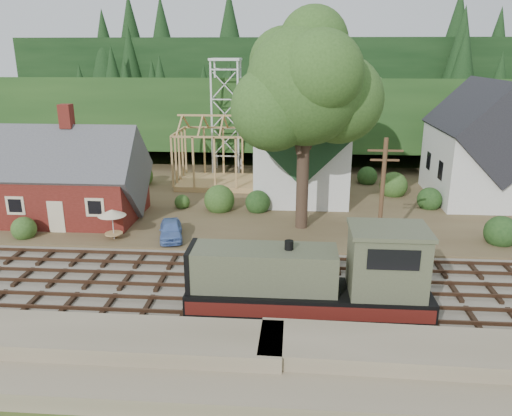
{
  "coord_description": "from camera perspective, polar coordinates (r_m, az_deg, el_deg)",
  "views": [
    {
      "loc": [
        1.23,
        -26.02,
        13.12
      ],
      "look_at": [
        -1.16,
        6.0,
        3.0
      ],
      "focal_mm": 35.0,
      "sensor_mm": 36.0,
      "label": 1
    }
  ],
  "objects": [
    {
      "name": "lattice_tower",
      "position": [
        54.59,
        -3.45,
        14.22
      ],
      "size": [
        3.2,
        3.2,
        12.12
      ],
      "color": "silver",
      "rests_on": "village_flat"
    },
    {
      "name": "ridge",
      "position": [
        85.05,
        3.43,
        8.59
      ],
      "size": [
        80.0,
        20.0,
        12.0
      ],
      "primitive_type": "cube",
      "color": "black",
      "rests_on": "ground"
    },
    {
      "name": "car_blue",
      "position": [
        36.07,
        -9.71,
        -2.46
      ],
      "size": [
        2.44,
        4.15,
        1.33
      ],
      "primitive_type": "imported",
      "rotation": [
        0.0,
        0.0,
        0.24
      ],
      "color": "#6086CF",
      "rests_on": "village_flat"
    },
    {
      "name": "locomotive",
      "position": [
        25.54,
        7.05,
        -8.12
      ],
      "size": [
        12.08,
        3.02,
        4.83
      ],
      "color": "black",
      "rests_on": "railroad_bed"
    },
    {
      "name": "church",
      "position": [
        46.39,
        5.2,
        7.57
      ],
      "size": [
        8.4,
        15.17,
        13.0
      ],
      "color": "silver",
      "rests_on": "village_flat"
    },
    {
      "name": "depot",
      "position": [
        42.02,
        -20.1,
        2.78
      ],
      "size": [
        10.8,
        7.41,
        9.0
      ],
      "color": "#561913",
      "rests_on": "village_flat"
    },
    {
      "name": "hillside",
      "position": [
        69.28,
        3.2,
        6.56
      ],
      "size": [
        70.0,
        28.96,
        12.74
      ],
      "primitive_type": "cube",
      "rotation": [
        -0.17,
        0.0,
        0.0
      ],
      "color": "#1E3F19",
      "rests_on": "ground"
    },
    {
      "name": "ground",
      "position": [
        29.17,
        1.41,
        -9.25
      ],
      "size": [
        140.0,
        140.0,
        0.0
      ],
      "primitive_type": "plane",
      "color": "#384C1E",
      "rests_on": "ground"
    },
    {
      "name": "embankment",
      "position": [
        21.92,
        0.21,
        -19.27
      ],
      "size": [
        64.0,
        5.0,
        1.6
      ],
      "primitive_type": "cube",
      "color": "#7F7259",
      "rests_on": "ground"
    },
    {
      "name": "village_flat",
      "position": [
        45.91,
        2.56,
        1.07
      ],
      "size": [
        64.0,
        26.0,
        0.3
      ],
      "primitive_type": "cube",
      "color": "brown",
      "rests_on": "ground"
    },
    {
      "name": "farmhouse",
      "position": [
        48.74,
        24.47,
        6.18
      ],
      "size": [
        8.4,
        10.8,
        10.6
      ],
      "color": "silver",
      "rests_on": "village_flat"
    },
    {
      "name": "telegraph_pole_near",
      "position": [
        32.96,
        14.19,
        1.33
      ],
      "size": [
        2.2,
        0.28,
        8.0
      ],
      "color": "#4C331E",
      "rests_on": "ground"
    },
    {
      "name": "timber_frame",
      "position": [
        49.55,
        -4.23,
        5.98
      ],
      "size": [
        8.2,
        6.2,
        6.99
      ],
      "color": "tan",
      "rests_on": "village_flat"
    },
    {
      "name": "railroad_bed",
      "position": [
        29.13,
        1.41,
        -9.11
      ],
      "size": [
        64.0,
        11.0,
        0.16
      ],
      "primitive_type": "cube",
      "color": "#726B5B",
      "rests_on": "ground"
    },
    {
      "name": "big_tree",
      "position": [
        36.23,
        5.89,
        12.81
      ],
      "size": [
        10.9,
        8.4,
        14.7
      ],
      "color": "#38281E",
      "rests_on": "village_flat"
    },
    {
      "name": "patio_set",
      "position": [
        36.55,
        -16.14,
        -0.66
      ],
      "size": [
        1.97,
        1.97,
        2.19
      ],
      "color": "silver",
      "rests_on": "village_flat"
    }
  ]
}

